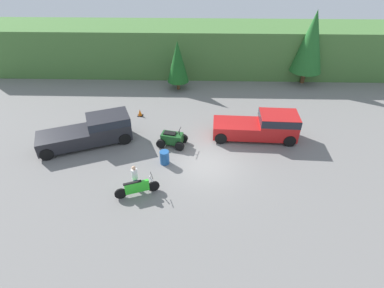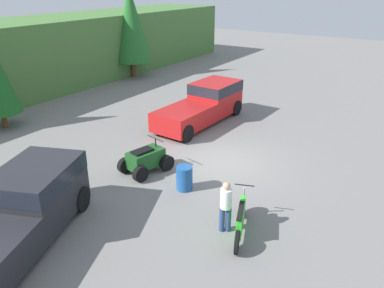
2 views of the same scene
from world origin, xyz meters
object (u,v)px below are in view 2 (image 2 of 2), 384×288
at_px(steel_barrel, 184,178).
at_px(traffic_cone, 18,168).
at_px(dirt_bike, 241,219).
at_px(quad_atv, 146,160).
at_px(pickup_truck_red, 205,102).
at_px(pickup_truck_second, 18,213).
at_px(rider_person, 226,205).

bearing_deg(steel_barrel, traffic_cone, 113.38).
distance_m(dirt_bike, quad_atv, 5.01).
height_order(pickup_truck_red, traffic_cone, pickup_truck_red).
distance_m(pickup_truck_second, traffic_cone, 4.53).
distance_m(pickup_truck_red, quad_atv, 6.29).
distance_m(quad_atv, steel_barrel, 2.02).
xyz_separation_m(pickup_truck_red, quad_atv, (-6.18, -1.07, -0.51)).
relative_size(pickup_truck_red, pickup_truck_second, 0.92).
bearing_deg(dirt_bike, rider_person, 90.31).
xyz_separation_m(pickup_truck_red, rider_person, (-7.83, -5.43, -0.11)).
xyz_separation_m(pickup_truck_second, quad_atv, (5.26, -0.15, -0.51)).
distance_m(pickup_truck_red, steel_barrel, 7.19).
bearing_deg(traffic_cone, pickup_truck_red, -17.55).
xyz_separation_m(pickup_truck_red, dirt_bike, (-7.67, -5.85, -0.51)).
xyz_separation_m(dirt_bike, rider_person, (-0.16, 0.42, 0.41)).
height_order(quad_atv, steel_barrel, quad_atv).
height_order(dirt_bike, steel_barrel, dirt_bike).
distance_m(rider_person, steel_barrel, 2.76).
bearing_deg(dirt_bike, pickup_truck_red, 16.98).
bearing_deg(pickup_truck_second, steel_barrel, -45.83).
bearing_deg(steel_barrel, dirt_bike, -113.17).
xyz_separation_m(quad_atv, steel_barrel, (-0.30, -2.00, -0.05)).
xyz_separation_m(dirt_bike, traffic_cone, (-1.37, 8.71, -0.23)).
relative_size(pickup_truck_red, steel_barrel, 6.52).
bearing_deg(steel_barrel, rider_person, -119.75).
relative_size(rider_person, steel_barrel, 1.85).
distance_m(pickup_truck_second, steel_barrel, 5.43).
bearing_deg(quad_atv, pickup_truck_second, -169.61).
distance_m(pickup_truck_red, pickup_truck_second, 11.47).
xyz_separation_m(rider_person, steel_barrel, (1.35, 2.36, -0.44)).
height_order(dirt_bike, traffic_cone, dirt_bike).
bearing_deg(rider_person, pickup_truck_second, 96.43).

